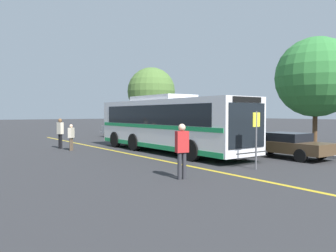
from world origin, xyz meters
TOP-DOWN VIEW (x-y plane):
  - ground_plane at (0.00, 0.00)m, footprint 220.00×220.00m
  - lane_strip_0 at (0.59, -2.62)m, footprint 31.38×0.20m
  - curb_strip at (0.59, 4.52)m, footprint 39.38×0.36m
  - transit_bus at (0.58, -0.42)m, footprint 11.70×2.75m
  - parked_car_0 at (-10.51, 2.57)m, footprint 4.46×1.91m
  - parked_car_1 at (-4.55, 2.80)m, footprint 4.16×1.95m
  - parked_car_2 at (0.41, 2.60)m, footprint 4.53×1.83m
  - parked_car_3 at (5.87, 2.91)m, footprint 4.58×1.90m
  - pedestrian_0 at (-4.76, -4.78)m, footprint 0.46×0.32m
  - pedestrian_1 at (-3.37, -4.58)m, footprint 0.45×0.45m
  - pedestrian_2 at (7.05, -4.56)m, footprint 0.30×0.46m
  - bus_stop_sign at (7.26, -1.03)m, footprint 0.07×0.40m
  - tree_0 at (-14.28, 8.20)m, footprint 5.15×5.15m
  - tree_1 at (4.63, 7.79)m, footprint 4.84×4.84m

SIDE VIEW (x-z plane):
  - ground_plane at x=0.00m, z-range 0.00..0.00m
  - lane_strip_0 at x=0.59m, z-range 0.00..0.01m
  - curb_strip at x=0.59m, z-range 0.00..0.15m
  - parked_car_3 at x=5.87m, z-range 0.03..1.26m
  - parked_car_2 at x=0.41m, z-range 0.02..1.33m
  - parked_car_1 at x=-4.55m, z-range 0.02..1.34m
  - parked_car_0 at x=-10.51m, z-range 0.01..1.50m
  - pedestrian_1 at x=-3.37m, z-range 0.10..1.64m
  - pedestrian_2 at x=7.05m, z-range 0.14..1.98m
  - pedestrian_0 at x=-4.76m, z-range 0.15..2.02m
  - bus_stop_sign at x=7.26m, z-range 0.30..2.58m
  - transit_bus at x=0.58m, z-range 0.07..3.27m
  - tree_1 at x=4.63m, z-range 0.98..7.80m
  - tree_0 at x=-14.28m, z-range 0.99..8.15m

